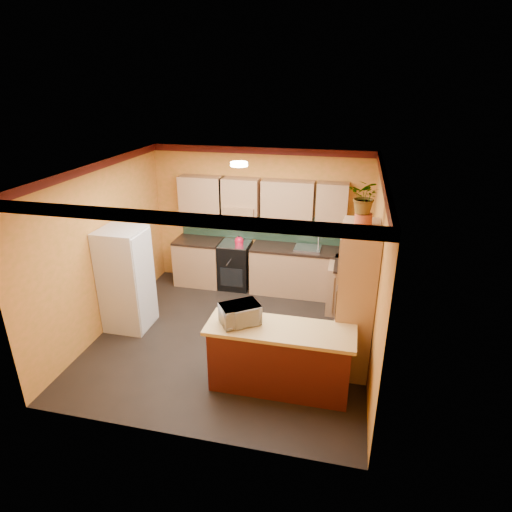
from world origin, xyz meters
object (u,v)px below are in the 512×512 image
at_px(fridge, 126,279).
at_px(pantry, 355,300).
at_px(base_cabinets_back, 266,269).
at_px(breakfast_bar, 280,360).
at_px(microwave, 240,314).
at_px(stove, 235,265).

relative_size(fridge, pantry, 0.81).
xyz_separation_m(base_cabinets_back, breakfast_bar, (0.75, -2.81, 0.00)).
bearing_deg(base_cabinets_back, pantry, -51.22).
distance_m(base_cabinets_back, microwave, 2.89).
relative_size(stove, microwave, 1.88).
bearing_deg(breakfast_bar, base_cabinets_back, 105.01).
distance_m(fridge, breakfast_bar, 2.90).
relative_size(pantry, breakfast_bar, 1.17).
xyz_separation_m(pantry, microwave, (-1.43, -0.75, 0.01)).
xyz_separation_m(pantry, breakfast_bar, (-0.90, -0.75, -0.61)).
distance_m(fridge, microwave, 2.40).
relative_size(stove, fridge, 0.54).
distance_m(fridge, pantry, 3.61).
xyz_separation_m(fridge, microwave, (2.17, -1.00, 0.21)).
height_order(base_cabinets_back, fridge, fridge).
xyz_separation_m(base_cabinets_back, stove, (-0.63, -0.00, 0.02)).
height_order(stove, pantry, pantry).
height_order(base_cabinets_back, breakfast_bar, same).
bearing_deg(pantry, microwave, -152.44).
distance_m(base_cabinets_back, stove, 0.63).
height_order(base_cabinets_back, microwave, microwave).
bearing_deg(base_cabinets_back, microwave, -85.40).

